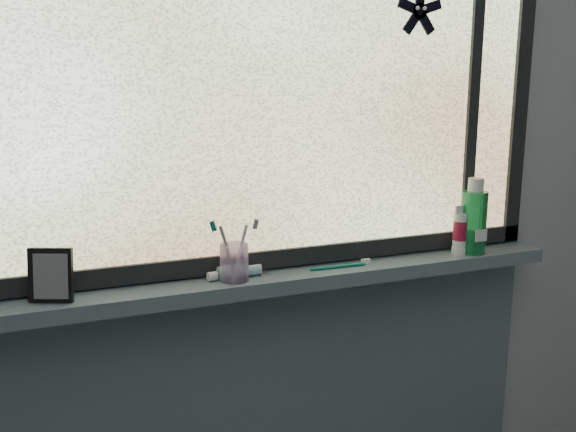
% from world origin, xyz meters
% --- Properties ---
extents(wall_back, '(3.00, 0.01, 2.50)m').
position_xyz_m(wall_back, '(0.00, 1.30, 1.25)').
color(wall_back, '#9EA3A8').
rests_on(wall_back, ground).
extents(windowsill, '(1.62, 0.14, 0.04)m').
position_xyz_m(windowsill, '(0.00, 1.23, 1.00)').
color(windowsill, '#51616C').
rests_on(windowsill, wall_back).
extents(window_pane, '(1.50, 0.01, 1.00)m').
position_xyz_m(window_pane, '(0.00, 1.28, 1.53)').
color(window_pane, silver).
rests_on(window_pane, wall_back).
extents(frame_bottom, '(1.60, 0.03, 0.05)m').
position_xyz_m(frame_bottom, '(0.00, 1.28, 1.05)').
color(frame_bottom, black).
rests_on(frame_bottom, windowsill).
extents(frame_right, '(0.05, 0.03, 1.10)m').
position_xyz_m(frame_right, '(0.78, 1.28, 1.53)').
color(frame_right, black).
rests_on(frame_right, wall_back).
extents(frame_mullion, '(0.03, 0.03, 1.00)m').
position_xyz_m(frame_mullion, '(0.60, 1.28, 1.53)').
color(frame_mullion, black).
rests_on(frame_mullion, wall_back).
extents(starfish_sticker, '(0.15, 0.02, 0.15)m').
position_xyz_m(starfish_sticker, '(0.40, 1.27, 1.72)').
color(starfish_sticker, black).
rests_on(starfish_sticker, window_pane).
extents(vanity_mirror, '(0.12, 0.09, 0.13)m').
position_xyz_m(vanity_mirror, '(-0.61, 1.22, 1.08)').
color(vanity_mirror, black).
rests_on(vanity_mirror, windowsill).
extents(toothpaste_tube, '(0.21, 0.07, 0.04)m').
position_xyz_m(toothpaste_tube, '(-0.15, 1.23, 1.04)').
color(toothpaste_tube, silver).
rests_on(toothpaste_tube, windowsill).
extents(toothbrush_cup, '(0.10, 0.10, 0.10)m').
position_xyz_m(toothbrush_cup, '(-0.17, 1.22, 1.07)').
color(toothbrush_cup, '#DBB0E9').
rests_on(toothbrush_cup, windowsill).
extents(toothbrush_lying, '(0.20, 0.03, 0.01)m').
position_xyz_m(toothbrush_lying, '(0.14, 1.22, 1.03)').
color(toothbrush_lying, '#0D7861').
rests_on(toothbrush_lying, windowsill).
extents(mouthwash_bottle, '(0.09, 0.09, 0.19)m').
position_xyz_m(mouthwash_bottle, '(0.58, 1.21, 1.13)').
color(mouthwash_bottle, green).
rests_on(mouthwash_bottle, windowsill).
extents(cream_tube, '(0.05, 0.05, 0.11)m').
position_xyz_m(cream_tube, '(0.54, 1.22, 1.10)').
color(cream_tube, silver).
rests_on(cream_tube, windowsill).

